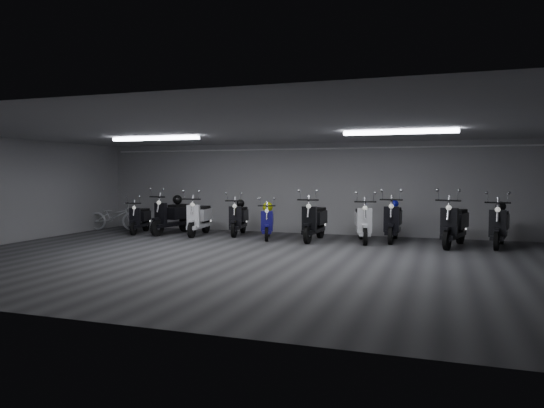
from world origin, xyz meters
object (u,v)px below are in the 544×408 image
(scooter_0, at_px, (140,214))
(bicycle, at_px, (114,213))
(scooter_3, at_px, (239,213))
(scooter_9, at_px, (500,219))
(helmet_1, at_px, (501,206))
(helmet_2, at_px, (177,200))
(scooter_4, at_px, (267,218))
(helmet_3, at_px, (240,203))
(helmet_4, at_px, (394,204))
(scooter_7, at_px, (393,215))
(scooter_1, at_px, (172,210))
(helmet_0, at_px, (268,207))
(scooter_6, at_px, (363,216))
(scooter_5, at_px, (314,215))
(scooter_8, at_px, (454,217))
(scooter_2, at_px, (199,212))

(scooter_0, height_order, bicycle, scooter_0)
(scooter_3, xyz_separation_m, scooter_9, (7.19, -0.27, 0.06))
(helmet_1, distance_m, helmet_2, 9.25)
(scooter_4, relative_size, scooter_9, 0.84)
(helmet_1, xyz_separation_m, helmet_2, (-9.24, -0.12, 0.03))
(scooter_0, relative_size, helmet_1, 6.32)
(helmet_3, bearing_deg, bicycle, -176.56)
(helmet_4, bearing_deg, helmet_1, -5.97)
(scooter_7, bearing_deg, helmet_4, 90.00)
(scooter_3, distance_m, scooter_4, 1.23)
(helmet_1, bearing_deg, scooter_4, -175.05)
(scooter_3, distance_m, helmet_4, 4.58)
(scooter_1, distance_m, scooter_4, 3.17)
(scooter_7, relative_size, bicycle, 1.14)
(helmet_0, bearing_deg, scooter_6, -1.16)
(scooter_7, bearing_deg, scooter_5, -164.39)
(helmet_0, relative_size, helmet_2, 1.00)
(scooter_8, distance_m, helmet_1, 1.28)
(scooter_9, bearing_deg, scooter_4, -166.97)
(scooter_3, relative_size, scooter_9, 0.92)
(helmet_4, bearing_deg, scooter_4, -166.78)
(helmet_1, bearing_deg, scooter_6, -173.87)
(scooter_6, xyz_separation_m, helmet_3, (-3.83, 0.62, 0.25))
(scooter_1, distance_m, bicycle, 2.40)
(scooter_8, height_order, helmet_1, scooter_8)
(scooter_8, relative_size, scooter_9, 1.04)
(scooter_6, height_order, bicycle, scooter_6)
(scooter_6, bearing_deg, bicycle, 164.20)
(scooter_8, xyz_separation_m, helmet_4, (-1.56, 0.83, 0.27))
(scooter_0, relative_size, helmet_4, 7.09)
(scooter_8, bearing_deg, helmet_0, -167.80)
(scooter_2, xyz_separation_m, scooter_9, (8.29, 0.17, 0.02))
(bicycle, bearing_deg, scooter_2, -111.51)
(scooter_3, height_order, helmet_0, scooter_3)
(scooter_8, height_order, helmet_3, scooter_8)
(scooter_5, relative_size, helmet_3, 7.77)
(scooter_0, relative_size, helmet_0, 5.54)
(scooter_3, height_order, scooter_7, scooter_7)
(scooter_0, xyz_separation_m, helmet_1, (10.34, 0.54, 0.42))
(helmet_0, bearing_deg, helmet_1, 2.91)
(scooter_2, bearing_deg, helmet_4, 0.27)
(scooter_2, height_order, helmet_3, scooter_2)
(helmet_2, bearing_deg, scooter_1, -101.12)
(scooter_1, distance_m, helmet_4, 6.66)
(helmet_0, xyz_separation_m, helmet_3, (-1.08, 0.56, 0.05))
(scooter_7, relative_size, helmet_4, 8.60)
(helmet_1, relative_size, helmet_4, 1.12)
(scooter_2, relative_size, helmet_0, 6.42)
(scooter_1, bearing_deg, helmet_1, 13.50)
(helmet_0, height_order, helmet_3, helmet_3)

